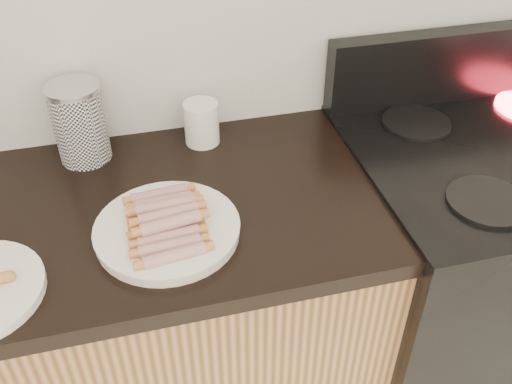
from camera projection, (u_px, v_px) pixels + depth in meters
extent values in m
cube|color=black|center=(467.00, 278.00, 1.70)|extent=(0.76, 0.65, 0.90)
cube|color=black|center=(509.00, 152.00, 1.42)|extent=(0.76, 0.65, 0.01)
cube|color=black|center=(459.00, 64.00, 1.57)|extent=(0.76, 0.06, 0.20)
cylinder|color=black|center=(488.00, 201.00, 1.25)|extent=(0.18, 0.18, 0.01)
cylinder|color=black|center=(416.00, 123.00, 1.51)|extent=(0.18, 0.18, 0.01)
cylinder|color=white|center=(168.00, 231.00, 1.18)|extent=(0.38, 0.38, 0.02)
cylinder|color=maroon|center=(173.00, 256.00, 1.09)|extent=(0.12, 0.04, 0.03)
cylinder|color=maroon|center=(171.00, 246.00, 1.11)|extent=(0.12, 0.04, 0.03)
cylinder|color=maroon|center=(169.00, 236.00, 1.13)|extent=(0.12, 0.04, 0.03)
cylinder|color=maroon|center=(167.00, 227.00, 1.16)|extent=(0.12, 0.04, 0.03)
cylinder|color=maroon|center=(166.00, 218.00, 1.18)|extent=(0.12, 0.04, 0.03)
cylinder|color=maroon|center=(164.00, 210.00, 1.20)|extent=(0.12, 0.04, 0.03)
cylinder|color=maroon|center=(162.00, 202.00, 1.22)|extent=(0.12, 0.04, 0.03)
cylinder|color=maroon|center=(161.00, 194.00, 1.24)|extent=(0.12, 0.04, 0.03)
cylinder|color=maroon|center=(167.00, 223.00, 1.13)|extent=(0.12, 0.04, 0.03)
cylinder|color=maroon|center=(165.00, 215.00, 1.15)|extent=(0.12, 0.04, 0.03)
cylinder|color=maroon|center=(164.00, 206.00, 1.17)|extent=(0.12, 0.04, 0.03)
cylinder|color=silver|center=(80.00, 125.00, 1.35)|extent=(0.12, 0.12, 0.18)
cylinder|color=silver|center=(72.00, 88.00, 1.29)|extent=(0.13, 0.13, 0.01)
cylinder|color=white|center=(202.00, 123.00, 1.43)|extent=(0.10, 0.10, 0.11)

